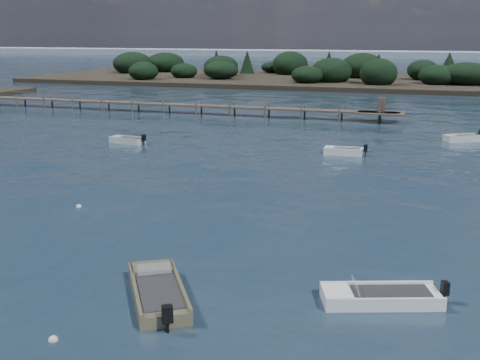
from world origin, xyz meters
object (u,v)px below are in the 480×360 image
(tender_far_white, at_px, (343,153))
(jetty, at_px, (166,104))
(tender_far_grey_b, at_px, (462,139))
(dinghy_near_olive, at_px, (158,295))
(dinghy_mid_white_a, at_px, (380,299))
(tender_far_grey, at_px, (127,141))

(tender_far_white, distance_m, jetty, 31.45)
(tender_far_grey_b, xyz_separation_m, dinghy_near_olive, (-11.44, -38.54, -0.01))
(tender_far_white, distance_m, dinghy_mid_white_a, 27.38)
(jetty, bearing_deg, tender_far_grey, -74.16)
(tender_far_grey_b, bearing_deg, tender_far_grey, -159.85)
(tender_far_grey, distance_m, dinghy_near_olive, 32.79)
(tender_far_white, bearing_deg, jetty, 141.87)
(tender_far_white, height_order, dinghy_mid_white_a, tender_far_white)
(tender_far_grey, relative_size, dinghy_near_olive, 0.71)
(dinghy_mid_white_a, bearing_deg, dinghy_near_olive, -163.80)
(dinghy_mid_white_a, bearing_deg, jetty, 123.24)
(dinghy_mid_white_a, relative_size, jetty, 0.07)
(jetty, bearing_deg, tender_far_grey_b, -16.34)
(tender_far_white, xyz_separation_m, tender_far_grey, (-18.98, -0.88, -0.01))
(tender_far_grey, bearing_deg, tender_far_white, 2.65)
(tender_far_white, relative_size, jetty, 0.05)
(tender_far_grey, bearing_deg, dinghy_near_olive, -59.31)
(tender_far_grey, bearing_deg, jetty, 105.84)
(tender_far_white, distance_m, tender_far_grey, 19.00)
(tender_far_white, distance_m, dinghy_near_olive, 29.16)
(tender_far_white, relative_size, tender_far_grey_b, 0.97)
(dinghy_near_olive, bearing_deg, tender_far_white, 85.60)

